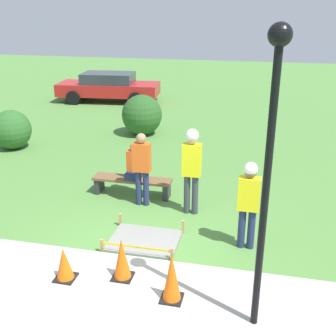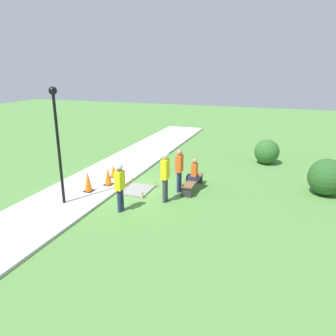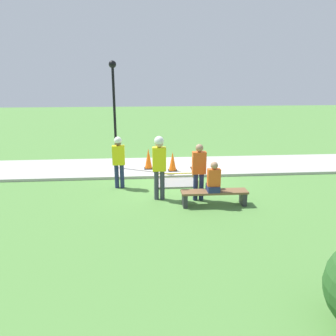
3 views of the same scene
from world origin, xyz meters
name	(u,v)px [view 3 (image 3 of 3)]	position (x,y,z in m)	size (l,w,h in m)	color
ground_plane	(176,178)	(0.00, 0.00, 0.00)	(60.00, 60.00, 0.00)	#51843D
sidewalk	(172,167)	(0.00, -1.41, 0.05)	(28.00, 2.83, 0.10)	#ADAAA3
wet_concrete_patch	(176,183)	(0.05, 0.66, 0.03)	(1.39, 1.12, 0.28)	gray
traffic_cone_near_patch	(195,161)	(-0.87, -0.89, 0.38)	(0.34, 0.34, 0.58)	black
traffic_cone_far_patch	(173,162)	(0.05, -0.65, 0.46)	(0.34, 0.34, 0.74)	black
traffic_cone_sidewalk_edge	(148,159)	(0.97, -1.02, 0.50)	(0.34, 0.34, 0.81)	black
park_bench	(214,195)	(-0.84, 2.74, 0.32)	(1.93, 0.44, 0.44)	#2D2D33
person_seated_on_bench	(214,180)	(-0.79, 2.79, 0.79)	(0.36, 0.44, 0.89)	navy
worker_supervisor	(159,161)	(0.72, 2.11, 1.20)	(0.40, 0.28, 1.96)	#383D47
worker_assistant	(119,158)	(2.00, 0.93, 1.04)	(0.40, 0.25, 1.75)	navy
bystander_in_orange_shirt	(199,169)	(-0.45, 2.28, 0.98)	(0.40, 0.23, 1.73)	navy
lamppost_near	(114,100)	(2.24, -1.25, 2.77)	(0.28, 0.28, 4.11)	black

